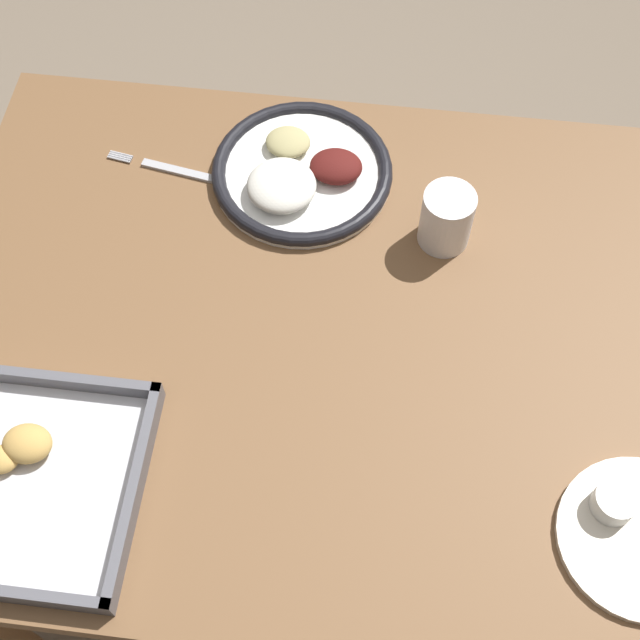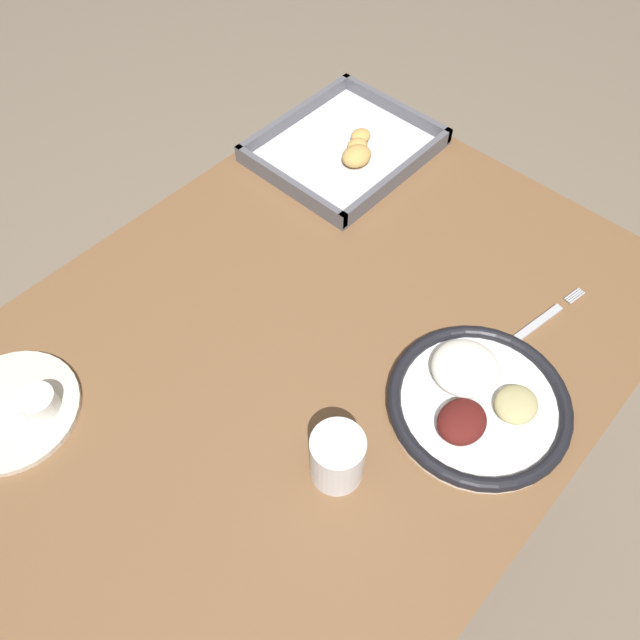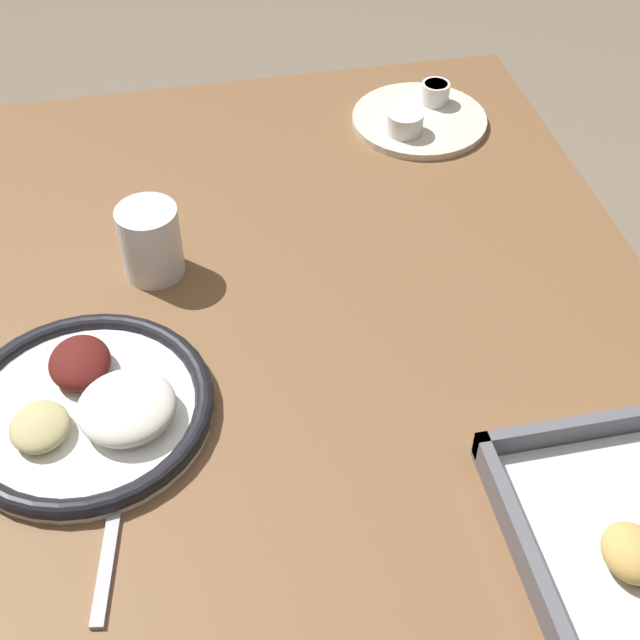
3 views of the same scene
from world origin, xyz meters
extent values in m
plane|color=#7A6B59|center=(0.00, 0.00, 0.00)|extent=(8.00, 8.00, 0.00)
cube|color=brown|center=(0.00, 0.00, 0.72)|extent=(1.07, 0.79, 0.03)
cylinder|color=brown|center=(-0.48, -0.35, 0.35)|extent=(0.06, 0.06, 0.70)
cylinder|color=brown|center=(0.48, -0.35, 0.35)|extent=(0.06, 0.06, 0.70)
cylinder|color=white|center=(0.08, -0.25, 0.74)|extent=(0.25, 0.25, 0.01)
torus|color=black|center=(0.08, -0.25, 0.75)|extent=(0.26, 0.26, 0.02)
ellipsoid|color=silver|center=(0.10, -0.21, 0.76)|extent=(0.10, 0.10, 0.03)
ellipsoid|color=#511614|center=(0.03, -0.25, 0.76)|extent=(0.07, 0.06, 0.03)
ellipsoid|color=tan|center=(0.10, -0.29, 0.76)|extent=(0.06, 0.06, 0.02)
cube|color=#B2B2B7|center=(0.23, -0.23, 0.74)|extent=(0.15, 0.04, 0.00)
cylinder|color=#B2B2B7|center=(0.34, -0.26, 0.74)|extent=(0.04, 0.01, 0.00)
cylinder|color=#B2B2B7|center=(0.34, -0.25, 0.74)|extent=(0.04, 0.01, 0.00)
cylinder|color=#B2B2B7|center=(0.34, -0.25, 0.74)|extent=(0.04, 0.01, 0.00)
cylinder|color=#B2B2B7|center=(0.34, -0.24, 0.74)|extent=(0.04, 0.01, 0.00)
cylinder|color=beige|center=(-0.37, 0.22, 0.74)|extent=(0.19, 0.19, 0.01)
cylinder|color=silver|center=(-0.33, 0.19, 0.76)|extent=(0.05, 0.05, 0.03)
cylinder|color=#593319|center=(-0.33, 0.19, 0.77)|extent=(0.04, 0.04, 0.01)
cube|color=#595960|center=(0.36, 0.24, 0.74)|extent=(0.31, 0.27, 0.01)
cube|color=silver|center=(0.36, 0.24, 0.74)|extent=(0.29, 0.24, 0.00)
cube|color=#595960|center=(0.36, 0.12, 0.75)|extent=(0.31, 0.01, 0.03)
cube|color=#595960|center=(0.21, 0.24, 0.75)|extent=(0.01, 0.27, 0.03)
ellipsoid|color=tan|center=(0.34, 0.20, 0.76)|extent=(0.06, 0.05, 0.03)
ellipsoid|color=tan|center=(0.37, 0.22, 0.75)|extent=(0.04, 0.04, 0.02)
cylinder|color=white|center=(-0.12, -0.17, 0.78)|extent=(0.07, 0.07, 0.09)
camera|label=1|loc=(-0.04, 0.55, 1.73)|focal=50.00mm
camera|label=2|loc=(-0.37, -0.36, 1.51)|focal=35.00mm
camera|label=3|loc=(0.67, -0.13, 1.42)|focal=50.00mm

